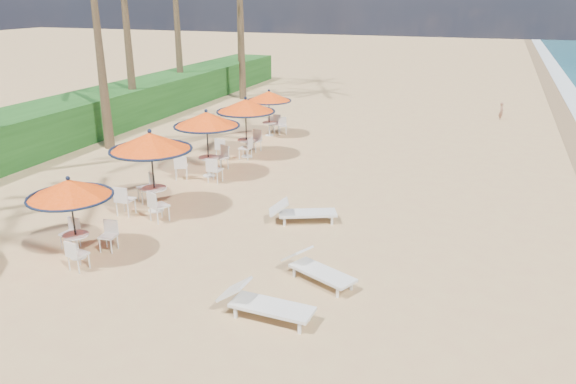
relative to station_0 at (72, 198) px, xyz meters
The scene contains 11 objects.
ground 5.21m from the station_0, ahead, with size 160.00×160.00×0.00m, color tan.
scrub_hedge 13.87m from the station_0, 128.09° to the left, with size 3.00×40.00×1.80m, color #194716.
station_0 is the anchor object (origin of this frame).
station_1 3.43m from the station_0, 89.99° to the left, with size 2.48×2.48×2.58m.
station_2 7.13m from the station_0, 90.47° to the left, with size 2.39×2.41×2.49m.
station_3 9.98m from the station_0, 89.07° to the left, with size 2.38×2.38×2.48m.
station_4 13.77m from the station_0, 91.07° to the left, with size 2.09×2.15×2.18m.
lounger_near 5.70m from the station_0, 10.27° to the right, with size 2.06×0.74×0.73m.
lounger_mid 6.23m from the station_0, ahead, with size 1.98×1.35×0.68m.
lounger_far 6.26m from the station_0, 42.26° to the left, with size 2.05×1.36×0.71m.
person 23.35m from the station_0, 64.76° to the left, with size 0.36×0.24×0.98m, color #9A664E.
Camera 1 is at (4.49, -10.22, 6.37)m, focal length 35.00 mm.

